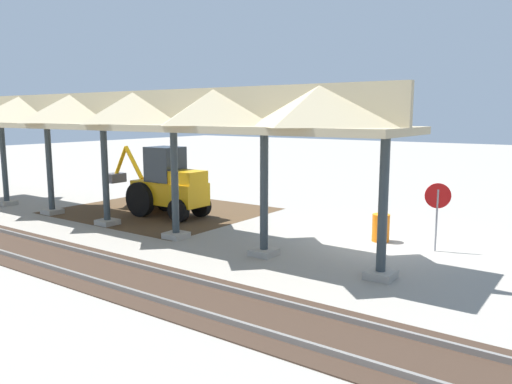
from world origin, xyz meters
TOP-DOWN VIEW (x-y plane):
  - ground_plane at (0.00, 0.00)m, footprint 120.00×120.00m
  - dirt_work_zone at (9.71, 0.43)m, footprint 8.22×7.00m
  - platform_canopy at (9.36, 3.54)m, footprint 22.66×3.20m
  - rail_tracks at (0.00, 7.27)m, footprint 60.00×2.58m
  - stop_sign at (-1.75, 0.13)m, footprint 0.72×0.31m
  - backhoe at (8.75, 1.01)m, footprint 5.23×1.75m
  - dirt_mound at (10.82, -0.15)m, footprint 5.38×5.38m
  - traffic_barrel at (0.05, -0.05)m, footprint 0.56×0.56m

SIDE VIEW (x-z plane):
  - ground_plane at x=0.00m, z-range 0.00..0.00m
  - dirt_mound at x=10.82m, z-range -0.86..0.86m
  - dirt_work_zone at x=9.71m, z-range 0.00..0.01m
  - rail_tracks at x=0.00m, z-range -0.05..0.10m
  - traffic_barrel at x=0.05m, z-range 0.00..0.90m
  - backhoe at x=8.75m, z-range -0.15..2.67m
  - stop_sign at x=-1.75m, z-range 0.45..2.53m
  - platform_canopy at x=9.36m, z-range 1.72..6.62m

